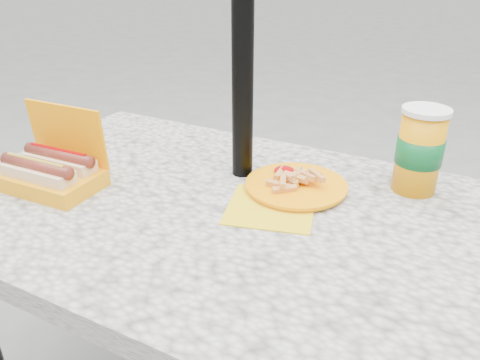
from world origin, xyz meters
The scene contains 5 objects.
picnic_table centered at (0.00, 0.00, 0.64)m, with size 1.20×0.80×0.75m.
umbrella_pole centered at (0.00, 0.16, 1.10)m, with size 0.05×0.05×2.20m, color black.
hotdog_box centered at (-0.35, -0.11, 0.79)m, with size 0.23×0.16×0.18m.
fries_plate centered at (0.15, 0.13, 0.76)m, with size 0.25×0.33×0.05m.
soda_cup centered at (0.39, 0.27, 0.85)m, with size 0.10×0.10×0.19m.
Camera 1 is at (0.48, -0.77, 1.25)m, focal length 35.00 mm.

